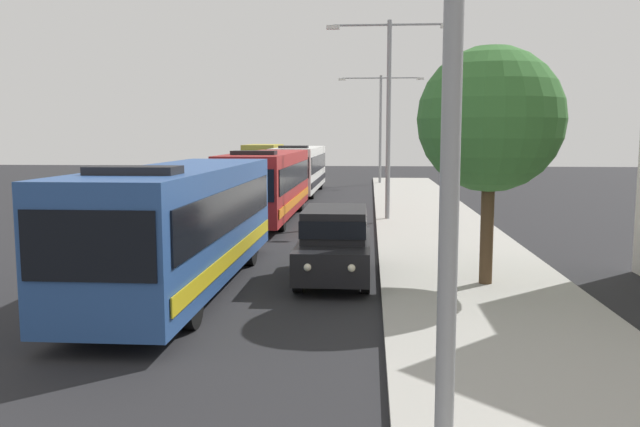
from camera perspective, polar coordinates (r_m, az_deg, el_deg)
bus_lead at (r=16.37m, az=-11.96°, el=-0.69°), size 2.58×10.93×3.21m
bus_second_in_line at (r=29.47m, az=-4.60°, el=2.74°), size 2.58×11.81×3.21m
bus_middle at (r=42.83m, az=-1.77°, el=4.04°), size 2.58×12.09×3.21m
white_suv at (r=17.07m, az=1.32°, el=-2.46°), size 1.86×4.59×1.90m
box_truck_oncoming at (r=47.64m, az=-5.17°, el=4.31°), size 2.35×7.09×3.15m
streetlamp_mid at (r=28.72m, az=6.08°, el=9.93°), size 5.44×0.28×8.59m
streetlamp_far at (r=50.82m, az=5.36°, el=8.48°), size 6.54×0.28×8.27m
roadside_tree at (r=16.32m, az=14.78°, el=7.99°), size 3.54×3.54×5.82m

